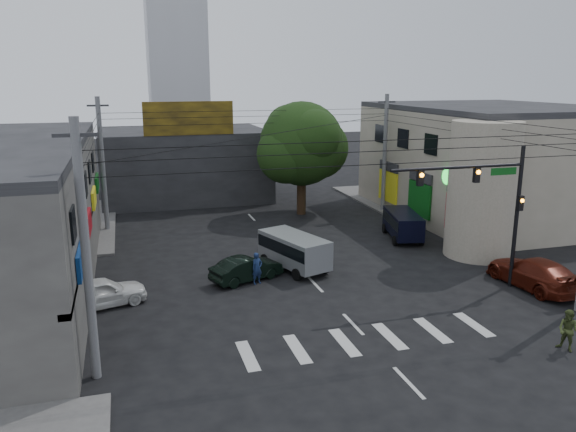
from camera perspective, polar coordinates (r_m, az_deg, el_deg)
name	(u,v)px	position (r m, az deg, el deg)	size (l,w,h in m)	color
ground	(329,299)	(27.46, 4.18, -8.39)	(160.00, 160.00, 0.00)	black
sidewalk_far_right	(451,200)	(50.81, 16.23, 1.60)	(16.00, 16.00, 0.15)	#514F4C
building_right	(490,163)	(46.08, 19.87, 5.08)	(14.00, 18.00, 8.00)	gray
corner_column	(482,190)	(34.83, 19.15, 2.53)	(4.00, 4.00, 8.00)	gray
building_far	(184,164)	(50.56, -10.49, 5.24)	(14.00, 10.00, 6.00)	#232326
billboard	(189,118)	(45.25, -10.06, 9.75)	(7.00, 0.30, 2.60)	olive
tower_distant	(174,1)	(94.92, -11.49, 20.64)	(9.00, 9.00, 44.00)	silver
street_tree	(302,144)	(43.08, 1.39, 7.31)	(6.40, 6.40, 8.70)	black
traffic_gantry	(490,196)	(28.86, 19.80, 1.94)	(7.10, 0.35, 7.20)	black
utility_pole_near_left	(86,254)	(20.17, -19.84, -3.66)	(0.32, 0.32, 9.20)	#59595B
utility_pole_far_left	(103,166)	(40.22, -18.32, 4.89)	(0.32, 0.32, 9.20)	#59595B
utility_pole_far_right	(385,154)	(44.68, 9.80, 6.23)	(0.32, 0.32, 9.20)	#59595B
dark_sedan	(247,269)	(29.63, -4.23, -5.37)	(4.13, 2.69, 1.29)	black
white_compact	(101,292)	(27.67, -18.46, -7.37)	(4.41, 2.70, 1.40)	white
maroon_sedan	(534,273)	(31.17, 23.68, -5.31)	(2.53, 5.47, 1.55)	#4D150B
silver_minivan	(294,252)	(31.16, 0.63, -3.72)	(3.25, 4.88, 1.94)	gray
navy_van	(403,226)	(37.78, 11.57, -0.97)	(2.69, 4.75, 1.79)	black
traffic_officer	(257,268)	(29.09, -3.15, -5.33)	(0.71, 0.59, 1.67)	#15254C
pedestrian_olive	(568,331)	(24.76, 26.59, -10.37)	(0.90, 1.00, 1.68)	#3C4921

